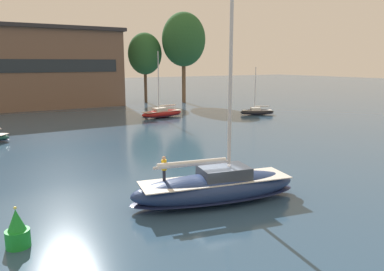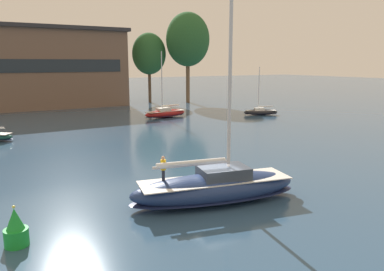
{
  "view_description": "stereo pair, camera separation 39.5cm",
  "coord_description": "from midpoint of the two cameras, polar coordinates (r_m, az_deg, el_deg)",
  "views": [
    {
      "loc": [
        -13.41,
        -19.09,
        8.96
      ],
      "look_at": [
        0.0,
        3.0,
        3.93
      ],
      "focal_mm": 35.0,
      "sensor_mm": 36.0,
      "label": 1
    },
    {
      "loc": [
        -13.07,
        -19.29,
        8.96
      ],
      "look_at": [
        0.0,
        3.0,
        3.93
      ],
      "focal_mm": 35.0,
      "sensor_mm": 36.0,
      "label": 2
    }
  ],
  "objects": [
    {
      "name": "ground_plane",
      "position": [
        24.98,
        3.17,
        -10.04
      ],
      "size": [
        400.0,
        400.0,
        0.0
      ],
      "primitive_type": "plane",
      "color": "#2D4C6B"
    },
    {
      "name": "tree_shore_left",
      "position": [
        86.49,
        -1.42,
        14.39
      ],
      "size": [
        9.76,
        9.76,
        20.09
      ],
      "color": "brown",
      "rests_on": "ground"
    },
    {
      "name": "waterfront_building",
      "position": [
        82.88,
        -24.27,
        9.42
      ],
      "size": [
        37.95,
        14.9,
        16.02
      ],
      "color": "brown",
      "rests_on": "ground"
    },
    {
      "name": "sailboat_moored_near_marina",
      "position": [
        62.67,
        -4.78,
        3.43
      ],
      "size": [
        8.11,
        3.27,
        10.84
      ],
      "color": "maroon",
      "rests_on": "ground"
    },
    {
      "name": "sailboat_moored_far_slip",
      "position": [
        66.59,
        9.71,
        3.6
      ],
      "size": [
        6.12,
        4.19,
        8.28
      ],
      "color": "#232328",
      "rests_on": "ground"
    },
    {
      "name": "channel_buoy",
      "position": [
        20.9,
        -25.59,
        -12.98
      ],
      "size": [
        1.18,
        1.18,
        2.12
      ],
      "color": "green",
      "rests_on": "ground"
    },
    {
      "name": "tree_shore_center",
      "position": [
        87.06,
        -7.33,
        12.23
      ],
      "size": [
        7.6,
        7.6,
        15.65
      ],
      "color": "brown",
      "rests_on": "ground"
    },
    {
      "name": "sailboat_main",
      "position": [
        24.63,
        3.25,
        -7.73
      ],
      "size": [
        11.76,
        5.4,
        15.59
      ],
      "color": "navy",
      "rests_on": "ground"
    }
  ]
}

